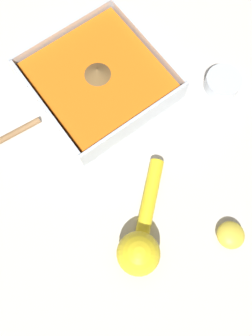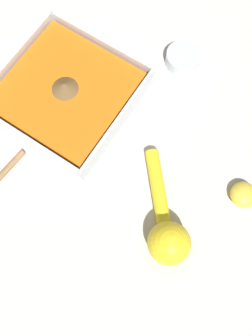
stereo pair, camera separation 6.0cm
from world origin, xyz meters
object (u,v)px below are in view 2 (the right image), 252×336
spice_bowl (183,58)px  lemon_squeezer (167,232)px  square_dish (68,95)px  lemon_half (243,195)px

spice_bowl → lemon_squeezer: bearing=-154.8°
spice_bowl → lemon_squeezer: size_ratio=0.41×
square_dish → spice_bowl: (0.20, -0.15, -0.01)m
square_dish → lemon_half: square_dish is taller
lemon_squeezer → lemon_half: lemon_squeezer is taller
spice_bowl → lemon_squeezer: 0.36m
spice_bowl → lemon_half: size_ratio=1.46×
lemon_half → spice_bowl: bearing=51.5°
spice_bowl → lemon_squeezer: (-0.33, -0.15, 0.02)m
lemon_squeezer → spice_bowl: bearing=164.4°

